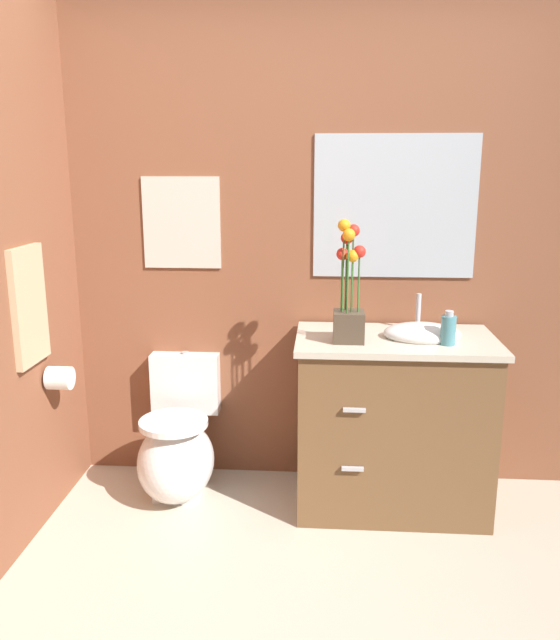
{
  "coord_description": "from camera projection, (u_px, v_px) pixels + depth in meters",
  "views": [
    {
      "loc": [
        0.02,
        -1.77,
        1.65
      ],
      "look_at": [
        -0.19,
        1.1,
        0.95
      ],
      "focal_mm": 35.76,
      "sensor_mm": 36.0,
      "label": 1
    }
  ],
  "objects": [
    {
      "name": "wall_back",
      "position": [
        361.0,
        246.0,
        3.23
      ],
      "size": [
        4.0,
        0.05,
        2.5
      ],
      "primitive_type": "cube",
      "color": "brown",
      "rests_on": "ground_plane"
    },
    {
      "name": "toilet",
      "position": [
        178.0,
        449.0,
        3.24
      ],
      "size": [
        0.38,
        0.59,
        0.69
      ],
      "color": "white",
      "rests_on": "ground_plane"
    },
    {
      "name": "vanity_cabinet",
      "position": [
        393.0,
        420.0,
        3.09
      ],
      "size": [
        0.94,
        0.56,
        1.04
      ],
      "color": "brown",
      "rests_on": "ground_plane"
    },
    {
      "name": "flower_vase",
      "position": [
        349.0,
        300.0,
        2.88
      ],
      "size": [
        0.14,
        0.14,
        0.56
      ],
      "color": "#4C3D2D",
      "rests_on": "vanity_cabinet"
    },
    {
      "name": "soap_bottle",
      "position": [
        448.0,
        329.0,
        2.86
      ],
      "size": [
        0.07,
        0.07,
        0.16
      ],
      "color": "teal",
      "rests_on": "vanity_cabinet"
    },
    {
      "name": "wall_poster",
      "position": [
        182.0,
        223.0,
        3.24
      ],
      "size": [
        0.4,
        0.01,
        0.46
      ],
      "primitive_type": "cube",
      "color": "beige"
    },
    {
      "name": "wall_mirror",
      "position": [
        395.0,
        207.0,
        3.14
      ],
      "size": [
        0.8,
        0.01,
        0.7
      ],
      "primitive_type": "cube",
      "color": "#B2BCC6"
    },
    {
      "name": "hanging_towel",
      "position": [
        29.0,
        306.0,
        2.78
      ],
      "size": [
        0.03,
        0.28,
        0.52
      ],
      "primitive_type": "cube",
      "color": "tan"
    },
    {
      "name": "toilet_paper_roll",
      "position": [
        60.0,
        378.0,
        2.98
      ],
      "size": [
        0.11,
        0.11,
        0.11
      ],
      "primitive_type": "cylinder",
      "rotation": [
        0.0,
        1.57,
        0.0
      ],
      "color": "white"
    }
  ]
}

